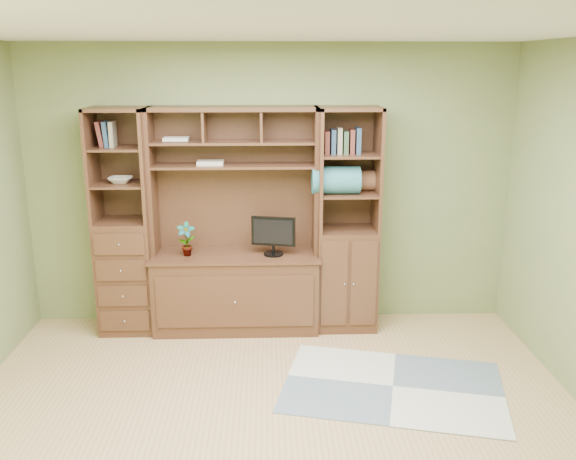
{
  "coord_description": "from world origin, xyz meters",
  "views": [
    {
      "loc": [
        -0.02,
        -3.59,
        2.41
      ],
      "look_at": [
        0.14,
        1.2,
        1.1
      ],
      "focal_mm": 38.0,
      "sensor_mm": 36.0,
      "label": 1
    }
  ],
  "objects_px": {
    "left_tower": "(124,223)",
    "right_tower": "(347,221)",
    "monitor": "(273,229)",
    "center_hutch": "(235,223)"
  },
  "relations": [
    {
      "from": "left_tower",
      "to": "monitor",
      "type": "xyz_separation_m",
      "value": [
        1.35,
        -0.07,
        -0.05
      ]
    },
    {
      "from": "center_hutch",
      "to": "monitor",
      "type": "height_order",
      "value": "center_hutch"
    },
    {
      "from": "left_tower",
      "to": "right_tower",
      "type": "distance_m",
      "value": 2.02
    },
    {
      "from": "center_hutch",
      "to": "right_tower",
      "type": "bearing_deg",
      "value": 2.23
    },
    {
      "from": "left_tower",
      "to": "right_tower",
      "type": "height_order",
      "value": "same"
    },
    {
      "from": "center_hutch",
      "to": "left_tower",
      "type": "distance_m",
      "value": 1.0
    },
    {
      "from": "left_tower",
      "to": "monitor",
      "type": "bearing_deg",
      "value": -3.19
    },
    {
      "from": "left_tower",
      "to": "monitor",
      "type": "relative_size",
      "value": 4.18
    },
    {
      "from": "right_tower",
      "to": "center_hutch",
      "type": "bearing_deg",
      "value": -177.77
    },
    {
      "from": "center_hutch",
      "to": "left_tower",
      "type": "relative_size",
      "value": 1.0
    }
  ]
}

